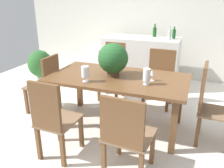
# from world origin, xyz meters

# --- Properties ---
(ground_plane) EXTENTS (7.04, 7.04, 0.00)m
(ground_plane) POSITION_xyz_m (0.00, 0.00, 0.00)
(ground_plane) COLOR silver
(back_wall) EXTENTS (6.40, 0.10, 2.60)m
(back_wall) POSITION_xyz_m (0.00, 2.60, 1.30)
(back_wall) COLOR silver
(back_wall) RESTS_ON ground
(dining_table) EXTENTS (1.89, 1.01, 0.75)m
(dining_table) POSITION_xyz_m (0.00, 0.08, 0.67)
(dining_table) COLOR brown
(dining_table) RESTS_ON ground
(chair_foot_end) EXTENTS (0.46, 0.45, 1.04)m
(chair_foot_end) POSITION_xyz_m (1.19, 0.08, 0.56)
(chair_foot_end) COLOR brown
(chair_foot_end) RESTS_ON ground
(chair_near_right) EXTENTS (0.51, 0.51, 0.94)m
(chair_near_right) POSITION_xyz_m (0.42, -0.89, 0.52)
(chair_near_right) COLOR brown
(chair_near_right) RESTS_ON ground
(chair_head_end) EXTENTS (0.45, 0.44, 0.94)m
(chair_head_end) POSITION_xyz_m (-1.20, 0.07, 0.52)
(chair_head_end) COLOR brown
(chair_head_end) RESTS_ON ground
(chair_far_left) EXTENTS (0.42, 0.45, 1.01)m
(chair_far_left) POSITION_xyz_m (-0.42, 1.04, 0.55)
(chair_far_left) COLOR brown
(chair_far_left) RESTS_ON ground
(chair_far_right) EXTENTS (0.50, 0.44, 0.95)m
(chair_far_right) POSITION_xyz_m (0.43, 1.03, 0.53)
(chair_far_right) COLOR brown
(chair_far_right) RESTS_ON ground
(chair_near_left) EXTENTS (0.42, 0.49, 0.98)m
(chair_near_left) POSITION_xyz_m (-0.43, -0.89, 0.53)
(chair_near_left) COLOR brown
(chair_near_left) RESTS_ON ground
(flower_centerpiece) EXTENTS (0.41, 0.41, 0.46)m
(flower_centerpiece) POSITION_xyz_m (-0.08, 0.09, 0.99)
(flower_centerpiece) COLOR #4C3828
(flower_centerpiece) RESTS_ON dining_table
(crystal_vase_left) EXTENTS (0.09, 0.09, 0.21)m
(crystal_vase_left) POSITION_xyz_m (0.43, -0.08, 0.87)
(crystal_vase_left) COLOR silver
(crystal_vase_left) RESTS_ON dining_table
(crystal_vase_center_near) EXTENTS (0.10, 0.10, 0.21)m
(crystal_vase_center_near) POSITION_xyz_m (-0.33, -0.26, 0.88)
(crystal_vase_center_near) COLOR silver
(crystal_vase_center_near) RESTS_ON dining_table
(wine_glass) EXTENTS (0.07, 0.07, 0.15)m
(wine_glass) POSITION_xyz_m (0.46, 0.08, 0.86)
(wine_glass) COLOR silver
(wine_glass) RESTS_ON dining_table
(kitchen_counter) EXTENTS (1.54, 0.69, 1.00)m
(kitchen_counter) POSITION_xyz_m (-0.12, 1.91, 0.50)
(kitchen_counter) COLOR silver
(kitchen_counter) RESTS_ON ground
(wine_bottle_tall) EXTENTS (0.07, 0.07, 0.23)m
(wine_bottle_tall) POSITION_xyz_m (0.50, 2.01, 1.09)
(wine_bottle_tall) COLOR #194C1E
(wine_bottle_tall) RESTS_ON kitchen_counter
(wine_bottle_green) EXTENTS (0.06, 0.06, 0.26)m
(wine_bottle_green) POSITION_xyz_m (0.43, 1.85, 1.10)
(wine_bottle_green) COLOR #B2BFB7
(wine_bottle_green) RESTS_ON kitchen_counter
(wine_bottle_dark) EXTENTS (0.08, 0.08, 0.26)m
(wine_bottle_dark) POSITION_xyz_m (0.09, 2.10, 1.10)
(wine_bottle_dark) COLOR #194C1E
(wine_bottle_dark) RESTS_ON kitchen_counter
(potted_plant_floor) EXTENTS (0.54, 0.54, 0.68)m
(potted_plant_floor) POSITION_xyz_m (-2.28, 1.35, 0.37)
(potted_plant_floor) COLOR #9E9384
(potted_plant_floor) RESTS_ON ground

